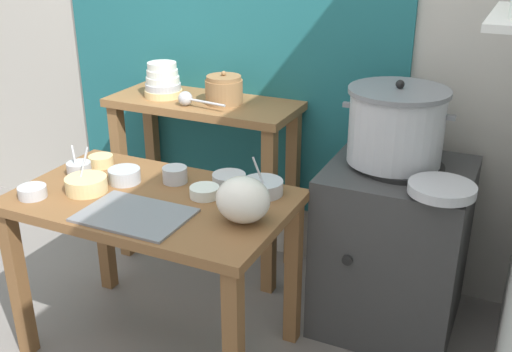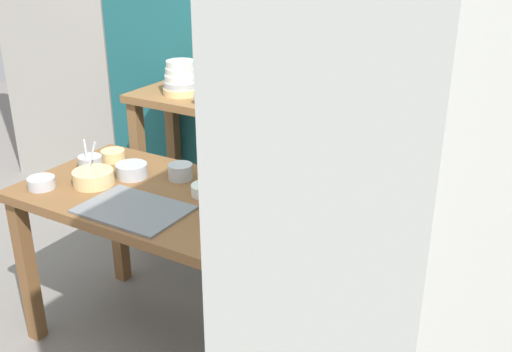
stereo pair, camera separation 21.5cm
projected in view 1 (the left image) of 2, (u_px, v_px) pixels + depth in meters
The scene contains 20 objects.
wall_back at pixel (271, 13), 2.96m from camera, with size 4.40×0.12×2.60m.
prep_table at pixel (154, 221), 2.43m from camera, with size 1.10×0.66×0.72m.
back_shelf_table at pixel (205, 142), 3.08m from camera, with size 0.96×0.40×0.90m.
stove_block at pixel (393, 246), 2.69m from camera, with size 0.60×0.61×0.78m.
steamer_pot at pixel (396, 125), 2.51m from camera, with size 0.47×0.42×0.35m.
clay_pot at pixel (224, 90), 2.92m from camera, with size 0.18×0.18×0.16m.
bowl_stack_enamel at pixel (163, 81), 3.03m from camera, with size 0.19×0.19×0.17m.
ladle at pixel (187, 99), 2.90m from camera, with size 0.27×0.07×0.07m.
serving_tray at pixel (135, 215), 2.22m from camera, with size 0.40×0.28×0.01m, color slate.
plastic_bag at pixel (243, 200), 2.16m from camera, with size 0.20×0.18×0.17m, color silver.
wide_pan at pixel (442, 189), 2.26m from camera, with size 0.25×0.25×0.04m, color #B7BABF.
prep_bowl_0 at pixel (32, 191), 2.37m from camera, with size 0.11×0.11×0.05m.
prep_bowl_1 at pixel (101, 160), 2.67m from camera, with size 0.11×0.11×0.05m.
prep_bowl_2 at pixel (124, 175), 2.50m from camera, with size 0.13×0.13×0.06m.
prep_bowl_3 at pixel (229, 179), 2.49m from camera, with size 0.14×0.14×0.04m.
prep_bowl_4 at pixel (205, 191), 2.37m from camera, with size 0.12×0.12×0.04m.
prep_bowl_5 at pixel (79, 168), 2.57m from camera, with size 0.10×0.10×0.13m.
prep_bowl_6 at pixel (175, 174), 2.50m from camera, with size 0.10×0.10×0.07m.
prep_bowl_7 at pixel (263, 186), 2.40m from camera, with size 0.16×0.16×0.16m.
prep_bowl_8 at pixel (86, 184), 2.42m from camera, with size 0.17×0.17×0.18m.
Camera 1 is at (1.30, -1.69, 1.73)m, focal length 42.36 mm.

